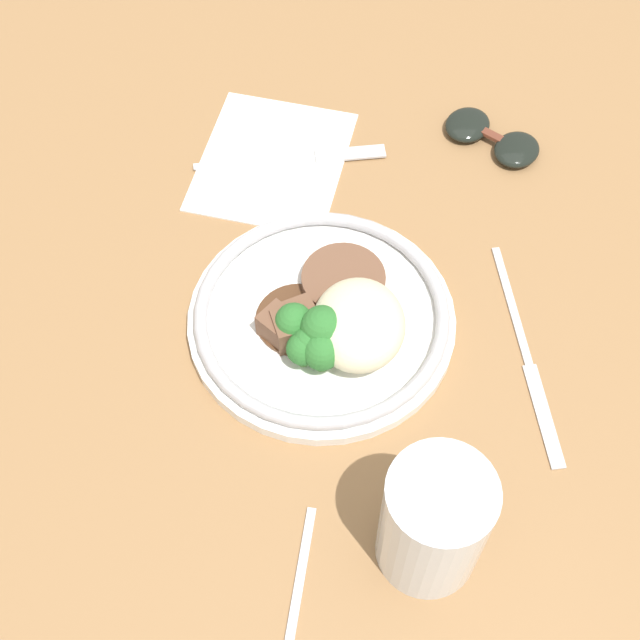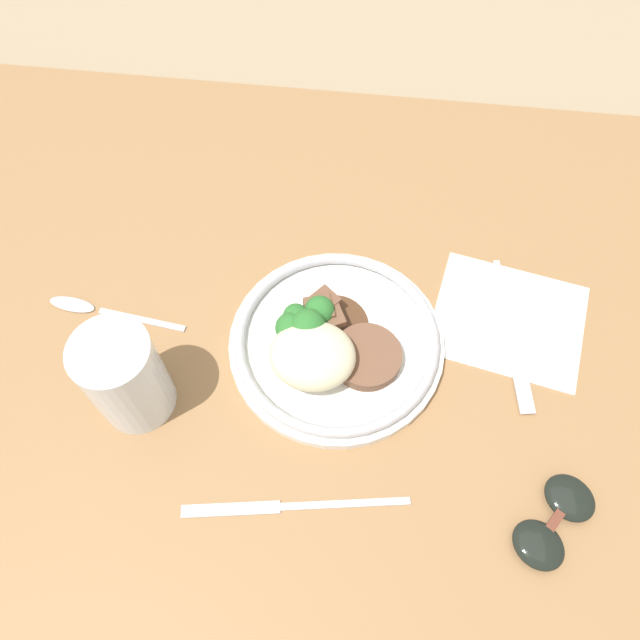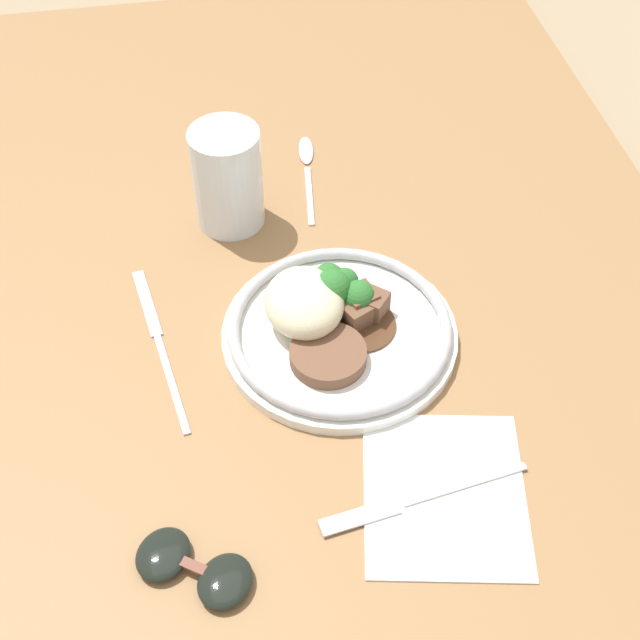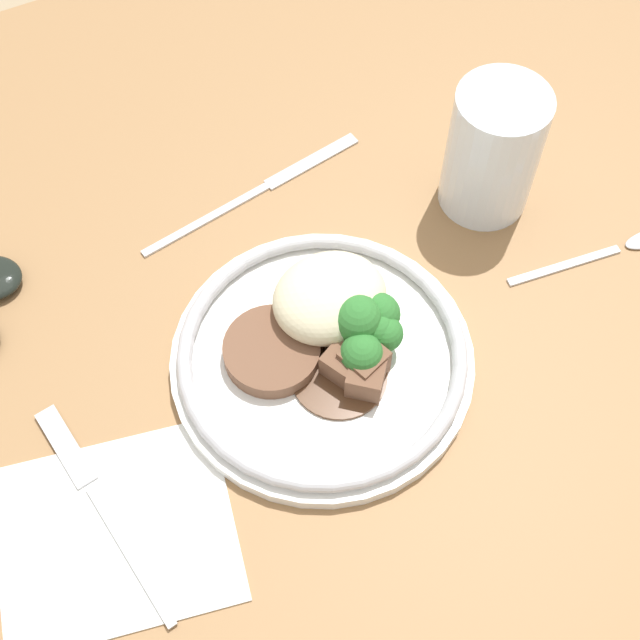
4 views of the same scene
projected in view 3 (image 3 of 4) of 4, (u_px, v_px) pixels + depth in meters
name	position (u px, v px, depth m)	size (l,w,h in m)	color
ground_plane	(292.00, 374.00, 0.91)	(8.00, 8.00, 0.00)	#998466
dining_table	(291.00, 363.00, 0.89)	(1.42, 0.91, 0.04)	olive
napkin	(445.00, 493.00, 0.77)	(0.19, 0.17, 0.00)	white
plate	(334.00, 322.00, 0.88)	(0.23, 0.23, 0.06)	white
juice_glass	(228.00, 183.00, 0.97)	(0.08, 0.08, 0.12)	orange
fork	(405.00, 503.00, 0.76)	(0.04, 0.19, 0.00)	silver
knife	(159.00, 340.00, 0.89)	(0.22, 0.05, 0.00)	silver
spoon	(307.00, 161.00, 1.08)	(0.16, 0.03, 0.01)	silver
sunglasses	(194.00, 568.00, 0.72)	(0.10, 0.11, 0.02)	black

